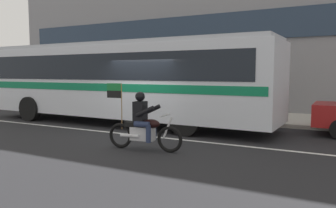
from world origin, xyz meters
name	(u,v)px	position (x,y,z in m)	size (l,w,h in m)	color
ground_plane	(143,132)	(0.00, 0.00, 0.00)	(60.00, 60.00, 0.00)	black
sidewalk_curb	(200,114)	(0.00, 5.10, 0.07)	(28.00, 3.80, 0.15)	#B7B2A8
lane_center_stripe	(134,135)	(0.00, -0.60, 0.00)	(26.60, 0.14, 0.01)	silver
transit_bus	(120,77)	(-1.85, 1.19, 1.88)	(12.61, 2.84, 3.22)	silver
motorcycle_with_rider	(143,125)	(1.48, -2.32, 0.67)	(2.19, 0.66, 1.78)	black
fire_hydrant	(133,105)	(-2.89, 3.65, 0.52)	(0.22, 0.30, 0.75)	gold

